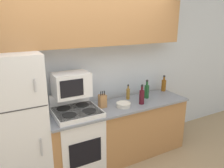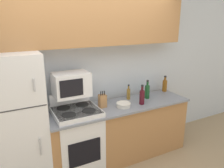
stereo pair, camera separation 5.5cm
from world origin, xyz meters
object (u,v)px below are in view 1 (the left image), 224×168
stove (78,140)px  bottle_vinegar (128,93)px  refrigerator (16,126)px  bottle_whiskey (164,85)px  bottle_wine_green (147,91)px  bowl (123,105)px  bottle_wine_red (142,96)px  microwave (71,85)px  knife_block (102,101)px

stove → bottle_vinegar: 1.05m
refrigerator → bottle_whiskey: (2.46, 0.16, 0.12)m
refrigerator → bottle_wine_green: (1.97, 0.01, 0.13)m
refrigerator → bottle_wine_green: refrigerator is taller
bottle_whiskey → bottle_wine_green: size_ratio=0.93×
stove → bowl: size_ratio=5.23×
bottle_vinegar → bottle_whiskey: bearing=3.7°
bottle_wine_red → stove: bearing=173.3°
bottle_wine_red → microwave: bearing=167.4°
stove → microwave: size_ratio=2.35×
bottle_wine_red → bowl: bearing=174.0°
microwave → bottle_vinegar: size_ratio=1.97×
stove → microwave: microwave is taller
stove → knife_block: (0.42, 0.05, 0.49)m
bottle_wine_green → stove: bearing=-177.2°
bottle_whiskey → bottle_wine_green: bottle_wine_green is taller
knife_block → bottle_wine_green: 0.80m
knife_block → bottle_whiskey: bearing=6.8°
refrigerator → bottle_whiskey: size_ratio=6.28×
refrigerator → bottle_vinegar: size_ratio=7.32×
stove → bottle_wine_green: bottle_wine_green is taller
stove → knife_block: size_ratio=4.54×
bottle_whiskey → bottle_wine_red: bottle_wine_red is taller
bottle_whiskey → bottle_vinegar: (-0.78, -0.05, -0.02)m
knife_block → bottle_vinegar: bearing=11.5°
bottle_wine_green → bottle_wine_red: bearing=-142.0°
bottle_whiskey → refrigerator: bearing=-176.3°
refrigerator → microwave: (0.74, 0.06, 0.40)m
bowl → bottle_whiskey: bottle_whiskey is taller
refrigerator → knife_block: size_ratio=7.17×
knife_block → bottle_whiskey: bottle_whiskey is taller
bottle_whiskey → bottle_wine_green: (-0.49, -0.15, 0.01)m
stove → bottle_whiskey: bearing=6.9°
bowl → microwave: bearing=164.6°
refrigerator → knife_block: bearing=0.4°
knife_block → bowl: size_ratio=1.15×
microwave → bowl: bearing=-15.4°
microwave → bottle_whiskey: 1.74m
bottle_vinegar → microwave: bearing=-177.1°
refrigerator → bottle_vinegar: bearing=3.7°
microwave → bottle_vinegar: bearing=2.9°
bowl → bottle_vinegar: (0.23, 0.24, 0.06)m
stove → bottle_vinegar: bottle_vinegar is taller
bottle_wine_green → bottle_vinegar: 0.31m
microwave → bottle_wine_green: bearing=-2.2°
refrigerator → bottle_whiskey: refrigerator is taller
knife_block → bottle_whiskey: 1.29m
microwave → knife_block: size_ratio=1.93×
refrigerator → bottle_vinegar: (1.67, 0.11, 0.10)m
refrigerator → microwave: 0.84m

